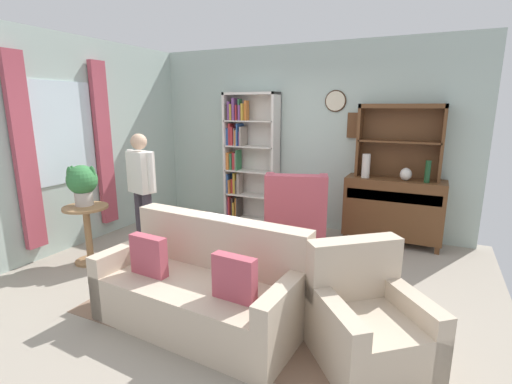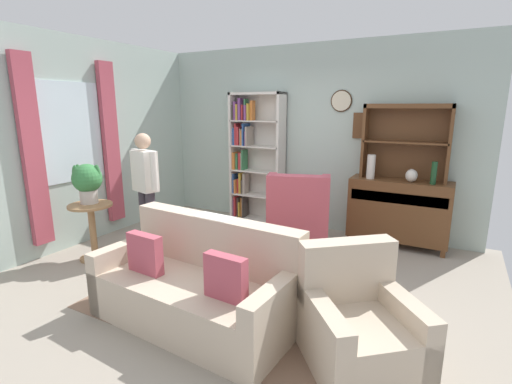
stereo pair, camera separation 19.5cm
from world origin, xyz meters
The scene contains 18 objects.
ground_plane centered at (0.00, 0.00, -0.01)m, with size 5.40×4.60×0.02m, color #9E9384.
wall_back centered at (0.01, 2.13, 1.40)m, with size 5.00×0.09×2.80m.
wall_left centered at (-2.52, -0.02, 1.40)m, with size 0.16×4.20×2.80m.
area_rug centered at (0.20, -0.30, 0.00)m, with size 2.62×2.18×0.01m, color #846651.
bookshelf centered at (-0.91, 1.94, 1.07)m, with size 0.90×0.30×2.10m.
sideboard centered at (1.42, 1.86, 0.51)m, with size 1.30×0.45×0.92m.
sideboard_hutch centered at (1.42, 1.97, 1.56)m, with size 1.10×0.26×1.00m.
vase_tall centered at (1.03, 1.78, 1.08)m, with size 0.11×0.11×0.33m, color beige.
vase_round centered at (1.55, 1.79, 1.01)m, with size 0.15×0.15×0.17m, color beige.
bottle_wine centered at (1.81, 1.77, 1.07)m, with size 0.07×0.07×0.29m, color #194223.
couch_floral centered at (0.13, -0.95, 0.31)m, with size 1.85×0.96×0.90m.
armchair_floral centered at (1.53, -0.85, 0.29)m, with size 1.08×1.08×0.88m.
wingback_chair centered at (0.27, 1.07, 0.38)m, with size 0.99×1.00×1.05m.
plant_stand centered at (-1.86, -0.46, 0.44)m, with size 0.52×0.52×0.72m.
potted_plant_large centered at (-1.91, -0.43, 1.00)m, with size 0.36×0.36×0.49m.
person_reading centered at (-1.45, 0.07, 0.91)m, with size 0.52×0.28×1.56m.
coffee_table centered at (0.26, -0.23, 0.35)m, with size 0.80×0.50×0.42m.
book_stack centered at (0.23, -0.17, 0.46)m, with size 0.21×0.16×0.08m.
Camera 2 is at (2.03, -3.36, 1.89)m, focal length 26.08 mm.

